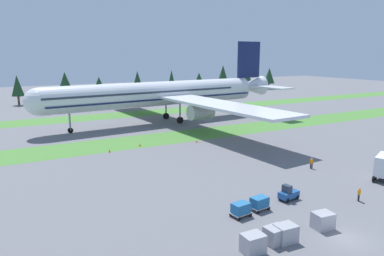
{
  "coord_description": "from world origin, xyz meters",
  "views": [
    {
      "loc": [
        -28.63,
        -20.95,
        17.6
      ],
      "look_at": [
        3.18,
        37.11,
        4.0
      ],
      "focal_mm": 33.7,
      "sensor_mm": 36.0,
      "label": 1
    }
  ],
  "objects_px": {
    "airliner": "(166,93)",
    "baggage_tug": "(288,194)",
    "taxiway_marker_1": "(110,151)",
    "taxiway_marker_2": "(197,141)",
    "uld_container_2": "(276,235)",
    "taxiway_marker_0": "(140,145)",
    "cargo_dolly_second": "(241,209)",
    "ground_crew_loader": "(312,163)",
    "uld_container_3": "(323,220)",
    "uld_container_0": "(253,243)",
    "cargo_dolly_lead": "(259,202)",
    "uld_container_1": "(286,233)",
    "ground_crew_marshaller": "(359,194)"
  },
  "relations": [
    {
      "from": "airliner",
      "to": "cargo_dolly_lead",
      "type": "relative_size",
      "value": 35.51
    },
    {
      "from": "airliner",
      "to": "cargo_dolly_second",
      "type": "relative_size",
      "value": 35.51
    },
    {
      "from": "cargo_dolly_lead",
      "to": "taxiway_marker_2",
      "type": "bearing_deg",
      "value": 156.47
    },
    {
      "from": "baggage_tug",
      "to": "uld_container_1",
      "type": "height_order",
      "value": "baggage_tug"
    },
    {
      "from": "uld_container_2",
      "to": "taxiway_marker_0",
      "type": "height_order",
      "value": "uld_container_2"
    },
    {
      "from": "uld_container_2",
      "to": "taxiway_marker_2",
      "type": "distance_m",
      "value": 40.44
    },
    {
      "from": "ground_crew_marshaller",
      "to": "taxiway_marker_0",
      "type": "xyz_separation_m",
      "value": [
        -13.96,
        37.99,
        -0.67
      ]
    },
    {
      "from": "uld_container_1",
      "to": "baggage_tug",
      "type": "bearing_deg",
      "value": 45.12
    },
    {
      "from": "cargo_dolly_second",
      "to": "uld_container_0",
      "type": "height_order",
      "value": "uld_container_0"
    },
    {
      "from": "ground_crew_marshaller",
      "to": "uld_container_3",
      "type": "xyz_separation_m",
      "value": [
        -9.4,
        -2.82,
        -0.1
      ]
    },
    {
      "from": "cargo_dolly_lead",
      "to": "ground_crew_loader",
      "type": "height_order",
      "value": "ground_crew_loader"
    },
    {
      "from": "ground_crew_marshaller",
      "to": "taxiway_marker_1",
      "type": "relative_size",
      "value": 3.11
    },
    {
      "from": "uld_container_2",
      "to": "uld_container_3",
      "type": "height_order",
      "value": "uld_container_3"
    },
    {
      "from": "uld_container_0",
      "to": "uld_container_1",
      "type": "distance_m",
      "value": 3.92
    },
    {
      "from": "baggage_tug",
      "to": "taxiway_marker_1",
      "type": "distance_m",
      "value": 34.67
    },
    {
      "from": "ground_crew_loader",
      "to": "taxiway_marker_0",
      "type": "relative_size",
      "value": 3.17
    },
    {
      "from": "uld_container_0",
      "to": "uld_container_3",
      "type": "bearing_deg",
      "value": 1.53
    },
    {
      "from": "cargo_dolly_second",
      "to": "uld_container_2",
      "type": "relative_size",
      "value": 1.18
    },
    {
      "from": "taxiway_marker_1",
      "to": "cargo_dolly_second",
      "type": "bearing_deg",
      "value": -81.03
    },
    {
      "from": "airliner",
      "to": "taxiway_marker_0",
      "type": "bearing_deg",
      "value": 139.56
    },
    {
      "from": "uld_container_2",
      "to": "taxiway_marker_1",
      "type": "bearing_deg",
      "value": 96.82
    },
    {
      "from": "cargo_dolly_second",
      "to": "uld_container_2",
      "type": "bearing_deg",
      "value": -11.44
    },
    {
      "from": "taxiway_marker_0",
      "to": "baggage_tug",
      "type": "bearing_deg",
      "value": -78.76
    },
    {
      "from": "baggage_tug",
      "to": "uld_container_1",
      "type": "relative_size",
      "value": 1.37
    },
    {
      "from": "cargo_dolly_lead",
      "to": "baggage_tug",
      "type": "bearing_deg",
      "value": 90.0
    },
    {
      "from": "cargo_dolly_second",
      "to": "uld_container_1",
      "type": "bearing_deg",
      "value": -2.49
    },
    {
      "from": "taxiway_marker_1",
      "to": "taxiway_marker_2",
      "type": "relative_size",
      "value": 1.24
    },
    {
      "from": "airliner",
      "to": "cargo_dolly_second",
      "type": "height_order",
      "value": "airliner"
    },
    {
      "from": "cargo_dolly_lead",
      "to": "ground_crew_loader",
      "type": "distance_m",
      "value": 18.81
    },
    {
      "from": "baggage_tug",
      "to": "cargo_dolly_second",
      "type": "bearing_deg",
      "value": -90.0
    },
    {
      "from": "taxiway_marker_1",
      "to": "taxiway_marker_2",
      "type": "xyz_separation_m",
      "value": [
        17.7,
        -0.97,
        -0.05
      ]
    },
    {
      "from": "ground_crew_loader",
      "to": "uld_container_0",
      "type": "xyz_separation_m",
      "value": [
        -23.28,
        -15.02,
        -0.07
      ]
    },
    {
      "from": "ground_crew_loader",
      "to": "uld_container_1",
      "type": "height_order",
      "value": "ground_crew_loader"
    },
    {
      "from": "cargo_dolly_lead",
      "to": "uld_container_1",
      "type": "bearing_deg",
      "value": -26.04
    },
    {
      "from": "ground_crew_marshaller",
      "to": "uld_container_1",
      "type": "relative_size",
      "value": 0.87
    },
    {
      "from": "uld_container_3",
      "to": "uld_container_0",
      "type": "bearing_deg",
      "value": -178.47
    },
    {
      "from": "baggage_tug",
      "to": "uld_container_3",
      "type": "xyz_separation_m",
      "value": [
        -2.12,
        -7.23,
        0.03
      ]
    },
    {
      "from": "uld_container_1",
      "to": "taxiway_marker_2",
      "type": "xyz_separation_m",
      "value": [
        12.01,
        38.56,
        -0.63
      ]
    },
    {
      "from": "ground_crew_marshaller",
      "to": "uld_container_2",
      "type": "bearing_deg",
      "value": 143.46
    },
    {
      "from": "ground_crew_loader",
      "to": "taxiway_marker_1",
      "type": "distance_m",
      "value": 35.08
    },
    {
      "from": "airliner",
      "to": "taxiway_marker_0",
      "type": "relative_size",
      "value": 152.63
    },
    {
      "from": "baggage_tug",
      "to": "taxiway_marker_1",
      "type": "relative_size",
      "value": 4.88
    },
    {
      "from": "ground_crew_loader",
      "to": "uld_container_3",
      "type": "xyz_separation_m",
      "value": [
        -14.08,
        -14.78,
        -0.1
      ]
    },
    {
      "from": "cargo_dolly_lead",
      "to": "uld_container_3",
      "type": "bearing_deg",
      "value": 16.71
    },
    {
      "from": "uld_container_0",
      "to": "uld_container_3",
      "type": "relative_size",
      "value": 1.0
    },
    {
      "from": "airliner",
      "to": "baggage_tug",
      "type": "distance_m",
      "value": 55.7
    },
    {
      "from": "ground_crew_loader",
      "to": "taxiway_marker_0",
      "type": "height_order",
      "value": "ground_crew_loader"
    },
    {
      "from": "ground_crew_loader",
      "to": "taxiway_marker_2",
      "type": "height_order",
      "value": "ground_crew_loader"
    },
    {
      "from": "uld_container_1",
      "to": "taxiway_marker_2",
      "type": "relative_size",
      "value": 4.43
    },
    {
      "from": "uld_container_2",
      "to": "taxiway_marker_2",
      "type": "relative_size",
      "value": 4.43
    }
  ]
}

